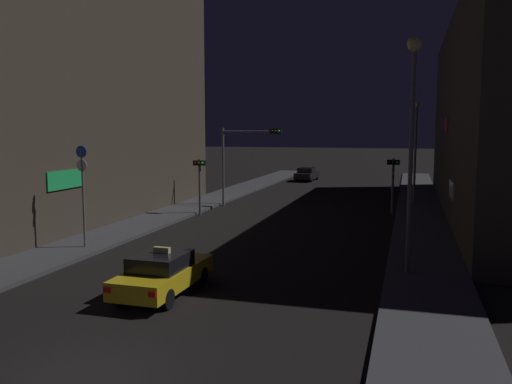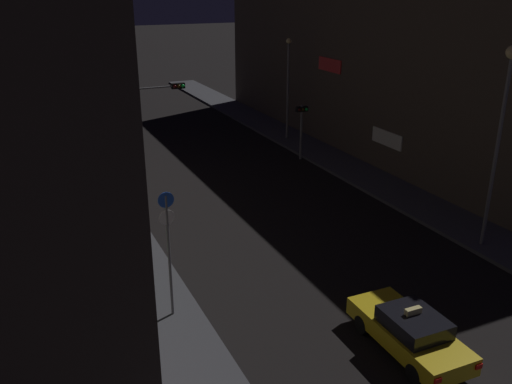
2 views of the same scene
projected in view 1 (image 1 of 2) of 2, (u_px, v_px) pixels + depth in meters
ground_plane at (80, 376)px, 11.84m from camera, size 300.00×300.00×0.00m
sidewalk_left at (209, 201)px, 40.45m from camera, size 3.02×59.55×0.17m
sidewalk_right at (420, 209)px, 36.19m from camera, size 3.02×59.55×0.17m
building_facade_left at (38, 79)px, 31.76m from camera, size 11.04×26.48×17.02m
taxi at (163, 273)px, 17.65m from camera, size 1.87×4.48×1.62m
far_car at (307, 174)px, 56.85m from camera, size 2.05×4.54×1.42m
traffic_light_overhead at (244, 150)px, 37.45m from camera, size 4.37×0.42×5.61m
traffic_light_left_kerb at (199, 175)px, 33.80m from camera, size 0.80×0.42×3.61m
traffic_light_right_kerb at (393, 174)px, 34.00m from camera, size 0.80×0.42×3.65m
sign_pole_left at (83, 187)px, 23.85m from camera, size 0.54×0.10×4.60m
street_lamp_near_block at (412, 111)px, 19.18m from camera, size 0.55×0.55×8.63m
street_lamp_far_block at (416, 144)px, 37.79m from camera, size 0.38×0.38×7.25m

